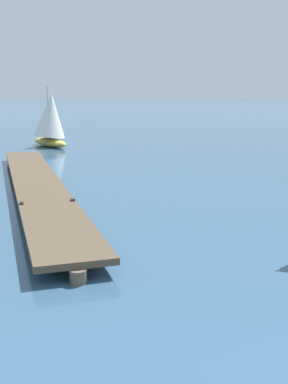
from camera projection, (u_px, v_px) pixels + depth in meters
name	position (u px, v px, depth m)	size (l,w,h in m)	color
floating_dock	(37.00, 183.00, 18.66)	(3.31, 19.13, 0.53)	brown
distant_sailboat	(50.00, 120.00, 33.50)	(3.20, 4.45, 4.19)	gold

